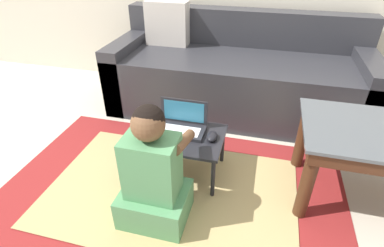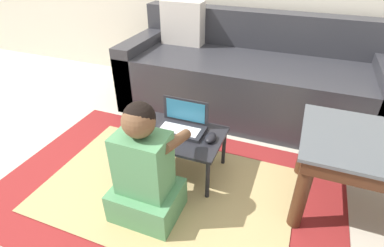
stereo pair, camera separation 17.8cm
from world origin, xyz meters
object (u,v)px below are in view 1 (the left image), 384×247
Objects in this scene: couch at (236,76)px; computer_mouse at (212,136)px; laptop at (181,126)px; person_seated at (153,176)px; laptop_desk at (179,139)px.

computer_mouse is (-0.02, -0.94, 0.01)m from couch.
laptop is 0.43× the size of person_seated.
person_seated is at bearing -119.65° from computer_mouse.
laptop reaches higher than laptop_desk.
couch is 1.34m from person_seated.
person_seated is (-0.02, -0.43, -0.03)m from laptop.
laptop_desk is 0.08m from laptop.
laptop is (-0.00, 0.05, 0.06)m from laptop_desk.
computer_mouse is at bearing 60.35° from person_seated.
laptop_desk is 1.83× the size of laptop.
couch is 0.92m from laptop.
computer_mouse is at bearing -12.87° from laptop.
laptop is at bearing 90.88° from laptop_desk.
couch is at bearing 88.80° from computer_mouse.
laptop is at bearing 167.13° from computer_mouse.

